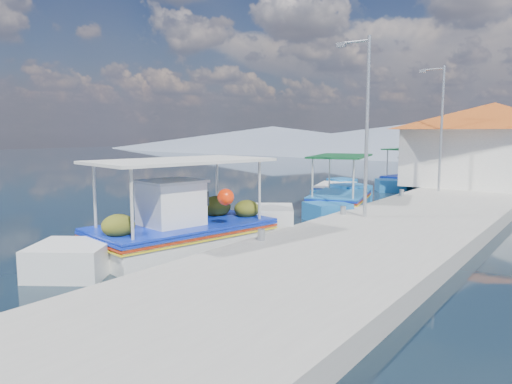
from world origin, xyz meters
The scene contains 10 objects.
ground centered at (0.00, 0.00, 0.00)m, with size 160.00×160.00×0.00m, color black.
quay centered at (5.90, 6.00, 0.25)m, with size 5.00×44.00×0.50m, color #A19E96.
bollards centered at (3.80, 5.25, 0.65)m, with size 0.20×17.20×0.30m.
main_caique centered at (1.62, -3.70, 0.56)m, with size 3.73×8.68×2.92m.
caique_green_canopy centered at (2.02, 5.57, 0.39)m, with size 3.27×6.84×2.64m.
caique_blue_hull centered at (0.03, 9.10, 0.28)m, with size 2.85×5.68×1.05m.
caique_far centered at (1.83, 16.11, 0.49)m, with size 3.27×7.33×2.63m.
harbor_building centered at (6.20, 15.00, 2.78)m, with size 10.49×10.49×4.40m.
lamp_post_near centered at (4.51, 2.00, 3.85)m, with size 1.21×0.14×6.00m.
lamp_post_far centered at (4.51, 11.00, 3.85)m, with size 1.21×0.14×6.00m.
Camera 1 is at (11.18, -13.59, 3.40)m, focal length 34.54 mm.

